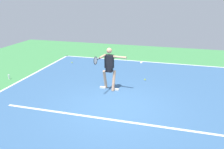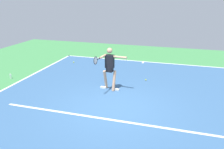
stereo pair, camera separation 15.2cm
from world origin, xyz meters
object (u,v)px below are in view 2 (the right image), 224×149
Objects in this scene: water_bottle at (11,76)px; tennis_ball_far_corner at (74,62)px; tennis_player at (109,66)px; tennis_ball_near_player at (146,80)px.

tennis_ball_far_corner is at bearing -116.71° from water_bottle.
tennis_ball_near_player is (-1.24, -1.48, -0.95)m from tennis_player.
tennis_player reaches higher than tennis_ball_far_corner.
water_bottle is at bearing 6.31° from tennis_player.
water_bottle is at bearing 63.29° from tennis_ball_far_corner.
tennis_ball_near_player is at bearing 158.88° from tennis_ball_far_corner.
water_bottle reaches higher than tennis_ball_near_player.
tennis_ball_near_player is 0.30× the size of water_bottle.
water_bottle reaches higher than tennis_ball_far_corner.
tennis_ball_near_player is 6.16m from water_bottle.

